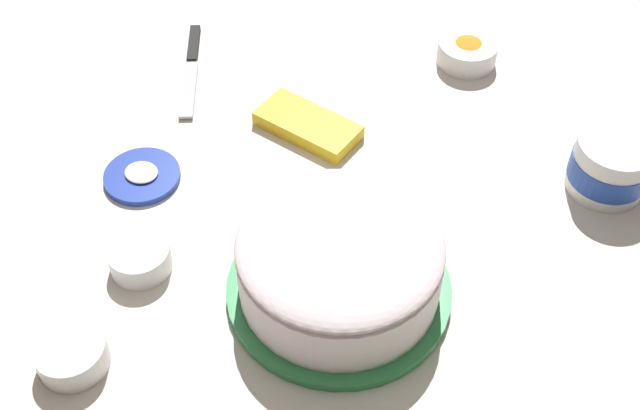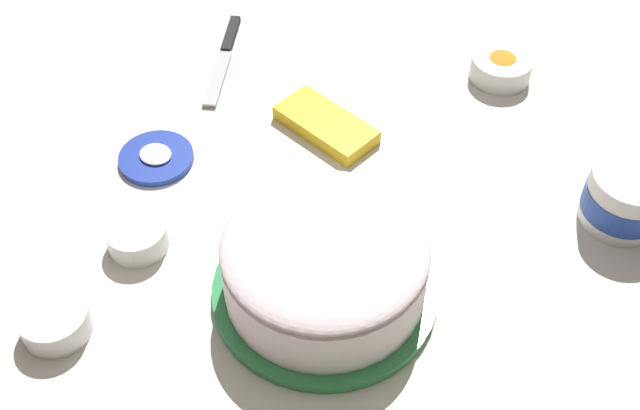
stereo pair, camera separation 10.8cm
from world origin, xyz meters
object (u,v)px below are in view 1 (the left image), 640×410
(frosting_tub_lid, at_px, (142,176))
(spreading_knife, at_px, (192,62))
(frosted_cake, at_px, (339,266))
(frosting_tub, at_px, (611,164))
(sprinkle_bowl_rainbow, at_px, (140,257))
(candy_box_lower, at_px, (308,125))
(sprinkle_bowl_pink, at_px, (71,354))
(sprinkle_bowl_orange, at_px, (467,51))

(frosting_tub_lid, bearing_deg, spreading_knife, -73.15)
(frosted_cake, height_order, frosting_tub, frosted_cake)
(frosted_cake, relative_size, frosting_tub_lid, 2.60)
(frosted_cake, xyz_separation_m, spreading_knife, (0.42, -0.31, -0.05))
(sprinkle_bowl_rainbow, relative_size, candy_box_lower, 0.51)
(candy_box_lower, bearing_deg, sprinkle_bowl_pink, 91.30)
(sprinkle_bowl_pink, bearing_deg, frosted_cake, -135.69)
(sprinkle_bowl_rainbow, height_order, candy_box_lower, sprinkle_bowl_rainbow)
(frosting_tub, bearing_deg, sprinkle_bowl_rainbow, 39.10)
(frosted_cake, relative_size, candy_box_lower, 1.82)
(frosting_tub_lid, xyz_separation_m, candy_box_lower, (-0.17, -0.20, 0.01))
(candy_box_lower, bearing_deg, sprinkle_bowl_rainbow, 85.78)
(sprinkle_bowl_pink, bearing_deg, frosting_tub_lid, -70.35)
(spreading_knife, relative_size, sprinkle_bowl_orange, 2.19)
(sprinkle_bowl_pink, bearing_deg, sprinkle_bowl_orange, -106.71)
(sprinkle_bowl_orange, height_order, candy_box_lower, sprinkle_bowl_orange)
(frosted_cake, distance_m, sprinkle_bowl_rainbow, 0.27)
(sprinkle_bowl_pink, bearing_deg, frosting_tub, -131.17)
(candy_box_lower, bearing_deg, frosting_tub, -159.83)
(spreading_knife, height_order, sprinkle_bowl_rainbow, sprinkle_bowl_rainbow)
(frosting_tub_lid, bearing_deg, frosted_cake, 170.63)
(frosted_cake, bearing_deg, frosting_tub_lid, -9.37)
(sprinkle_bowl_rainbow, bearing_deg, candy_box_lower, -103.27)
(frosting_tub, relative_size, spreading_knife, 0.52)
(spreading_knife, relative_size, sprinkle_bowl_pink, 2.52)
(frosting_tub, distance_m, spreading_knife, 0.69)
(frosting_tub_lid, bearing_deg, sprinkle_bowl_rainbow, 124.45)
(frosted_cake, relative_size, sprinkle_bowl_rainbow, 3.53)
(frosting_tub_lid, xyz_separation_m, sprinkle_bowl_orange, (-0.33, -0.47, 0.02))
(spreading_knife, distance_m, sprinkle_bowl_orange, 0.46)
(frosting_tub, bearing_deg, frosting_tub_lid, 25.07)
(frosting_tub_lid, bearing_deg, sprinkle_bowl_orange, -125.30)
(frosted_cake, relative_size, spreading_knife, 1.33)
(frosted_cake, distance_m, frosting_tub_lid, 0.35)
(frosting_tub, relative_size, candy_box_lower, 0.71)
(frosting_tub, height_order, sprinkle_bowl_pink, frosting_tub)
(frosted_cake, xyz_separation_m, frosting_tub_lid, (0.34, -0.06, -0.05))
(spreading_knife, xyz_separation_m, sprinkle_bowl_pink, (-0.18, 0.55, 0.01))
(spreading_knife, xyz_separation_m, candy_box_lower, (-0.25, 0.06, 0.01))
(frosting_tub_lid, distance_m, sprinkle_bowl_rainbow, 0.16)
(frosting_tub, bearing_deg, sprinkle_bowl_pink, 48.83)
(frosting_tub_lid, relative_size, sprinkle_bowl_pink, 1.29)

